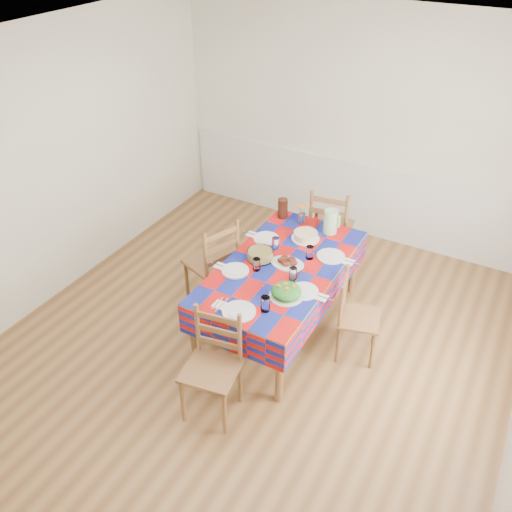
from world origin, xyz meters
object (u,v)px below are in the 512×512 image
(green_pitcher, at_px, (331,221))
(chair_left, at_px, (214,264))
(dining_table, at_px, (281,272))
(meat_platter, at_px, (287,262))
(chair_right, at_px, (355,317))
(tea_pitcher, at_px, (283,208))
(chair_far, at_px, (330,229))
(chair_near, at_px, (213,367))

(green_pitcher, height_order, chair_left, chair_left)
(dining_table, xyz_separation_m, green_pitcher, (0.16, 0.76, 0.20))
(meat_platter, distance_m, chair_right, 0.78)
(chair_right, bearing_deg, tea_pitcher, 40.30)
(dining_table, relative_size, chair_far, 1.86)
(green_pitcher, relative_size, tea_pitcher, 1.16)
(meat_platter, distance_m, chair_left, 0.83)
(tea_pitcher, distance_m, chair_far, 0.65)
(green_pitcher, bearing_deg, chair_right, -52.49)
(chair_left, relative_size, chair_right, 1.18)
(green_pitcher, xyz_separation_m, chair_left, (-0.91, -0.77, -0.35))
(green_pitcher, distance_m, chair_far, 0.57)
(green_pitcher, bearing_deg, chair_near, -95.00)
(green_pitcher, relative_size, chair_left, 0.24)
(green_pitcher, height_order, tea_pitcher, green_pitcher)
(green_pitcher, xyz_separation_m, chair_near, (-0.17, -1.93, -0.38))
(chair_far, xyz_separation_m, chair_left, (-0.75, -1.19, 0.00))
(dining_table, bearing_deg, tea_pitcher, 116.24)
(chair_near, distance_m, chair_far, 2.35)
(dining_table, distance_m, tea_pitcher, 0.90)
(meat_platter, relative_size, green_pitcher, 1.32)
(dining_table, height_order, green_pitcher, green_pitcher)
(dining_table, xyz_separation_m, tea_pitcher, (-0.39, 0.79, 0.18))
(green_pitcher, bearing_deg, tea_pitcher, 176.40)
(chair_far, bearing_deg, meat_platter, 83.34)
(dining_table, xyz_separation_m, meat_platter, (0.04, 0.04, 0.10))
(green_pitcher, relative_size, chair_far, 0.24)
(tea_pitcher, bearing_deg, chair_near, -79.00)
(chair_right, bearing_deg, green_pitcher, 22.89)
(tea_pitcher, xyz_separation_m, chair_far, (0.40, 0.38, -0.34))
(dining_table, bearing_deg, chair_left, -178.74)
(green_pitcher, relative_size, chair_near, 0.26)
(tea_pitcher, relative_size, chair_right, 0.24)
(tea_pitcher, bearing_deg, chair_far, 44.14)
(tea_pitcher, xyz_separation_m, chair_near, (0.38, -1.97, -0.37))
(green_pitcher, distance_m, chair_right, 1.06)
(meat_platter, xyz_separation_m, chair_left, (-0.78, -0.05, -0.26))
(dining_table, relative_size, chair_left, 1.85)
(tea_pitcher, bearing_deg, meat_platter, -60.30)
(dining_table, relative_size, green_pitcher, 7.69)
(meat_platter, bearing_deg, dining_table, -137.13)
(chair_right, bearing_deg, chair_far, 17.48)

